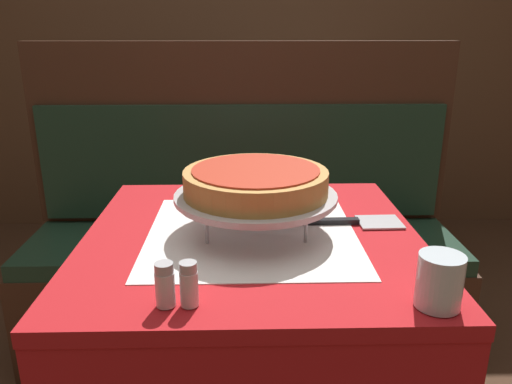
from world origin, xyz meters
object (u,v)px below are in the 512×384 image
dining_table_rear (303,135)px  pepper_shaker (189,284)px  booth_bench (243,262)px  water_glass_near (440,281)px  dining_table_front (252,277)px  pizza_pan_stand (256,198)px  pizza_server (345,222)px  napkin_holder (239,173)px  deep_dish_pizza (256,181)px  salt_shaker (165,285)px  condiment_caddy (305,106)px

dining_table_rear → pepper_shaker: size_ratio=10.01×
booth_bench → water_glass_near: bearing=-72.9°
dining_table_front → pizza_pan_stand: pizza_pan_stand is taller
pizza_server → napkin_holder: bearing=132.2°
dining_table_front → deep_dish_pizza: 0.23m
booth_bench → dining_table_front: bearing=-88.2°
water_glass_near → pepper_shaker: size_ratio=1.17×
dining_table_rear → pizza_pan_stand: size_ratio=2.17×
pizza_pan_stand → water_glass_near: bearing=-47.8°
salt_shaker → pepper_shaker: bearing=-0.0°
napkin_holder → booth_bench: bearing=89.1°
booth_bench → dining_table_rear: bearing=68.7°
dining_table_rear → water_glass_near: 1.89m
pizza_server → condiment_caddy: bearing=86.7°
deep_dish_pizza → condiment_caddy: 1.63m
booth_bench → condiment_caddy: size_ratio=9.51×
dining_table_rear → salt_shaker: bearing=-103.4°
dining_table_front → pepper_shaker: (-0.11, -0.30, 0.15)m
dining_table_front → dining_table_rear: size_ratio=1.00×
water_glass_near → dining_table_rear: bearing=90.0°
pizza_server → condiment_caddy: size_ratio=1.69×
pepper_shaker → pizza_pan_stand: bearing=69.3°
dining_table_rear → napkin_holder: napkin_holder is taller
water_glass_near → dining_table_front: bearing=133.7°
dining_table_front → dining_table_rear: bearing=79.2°
dining_table_front → pizza_server: 0.25m
pizza_pan_stand → pepper_shaker: 0.33m
water_glass_near → condiment_caddy: bearing=89.7°
pizza_server → condiment_caddy: (0.09, 1.55, 0.04)m
booth_bench → deep_dish_pizza: bearing=-87.5°
pepper_shaker → napkin_holder: napkin_holder is taller
deep_dish_pizza → napkin_holder: size_ratio=3.17×
condiment_caddy → dining_table_front: bearing=-101.0°
deep_dish_pizza → salt_shaker: bearing=-116.7°
salt_shaker → dining_table_rear: bearing=76.6°
pizza_pan_stand → water_glass_near: 0.44m
napkin_holder → pizza_pan_stand: bearing=-83.1°
salt_shaker → condiment_caddy: 1.96m
pizza_server → water_glass_near: (0.08, -0.37, 0.04)m
deep_dish_pizza → salt_shaker: deep_dish_pizza is taller
dining_table_front → salt_shaker: bearing=-116.0°
dining_table_rear → pizza_server: bearing=-93.0°
salt_shaker → condiment_caddy: bearing=76.5°
deep_dish_pizza → pepper_shaker: (-0.12, -0.31, -0.08)m
pizza_pan_stand → water_glass_near: (0.29, -0.32, -0.04)m
dining_table_rear → dining_table_front: bearing=-100.8°
booth_bench → salt_shaker: booth_bench is taller
dining_table_rear → pizza_pan_stand: (-0.29, -1.56, 0.18)m
salt_shaker → napkin_holder: size_ratio=0.77×
water_glass_near → booth_bench: bearing=107.1°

